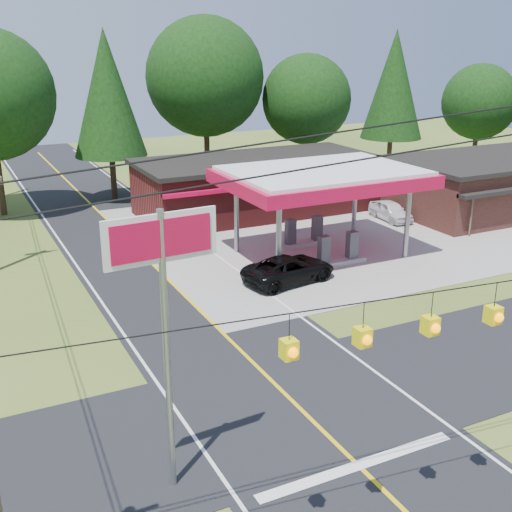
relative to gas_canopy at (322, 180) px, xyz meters
name	(u,v)px	position (x,y,z in m)	size (l,w,h in m)	color
ground	(296,405)	(-9.00, -13.00, -4.27)	(120.00, 120.00, 0.00)	#466022
main_highway	(296,405)	(-9.00, -13.00, -4.26)	(8.00, 120.00, 0.02)	black
cross_road	(296,404)	(-9.00, -13.00, -4.25)	(70.00, 7.00, 0.02)	black
lane_center_yellow	(296,404)	(-9.00, -13.00, -4.24)	(0.15, 110.00, 0.00)	yellow
gas_canopy	(322,180)	(0.00, 0.00, 0.00)	(10.60, 7.40, 4.88)	gray
convenience_store	(257,185)	(1.00, 9.98, -2.35)	(16.40, 7.55, 3.80)	#5C1A1A
overhead_beacons	(399,301)	(-10.00, -19.00, 1.95)	(17.04, 2.04, 1.03)	black
treeline_backdrop	(117,107)	(-8.18, 11.01, 3.22)	(70.27, 51.59, 13.30)	#332316
suv_car	(289,269)	(-3.66, -3.00, -3.60)	(4.83, 4.83, 1.34)	black
sedan_car	(391,211)	(8.00, 4.00, -3.63)	(3.71, 3.71, 1.26)	white
big_stop_sign	(164,284)	(-14.00, -15.01, 1.63)	(2.89, 0.29, 7.79)	gray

